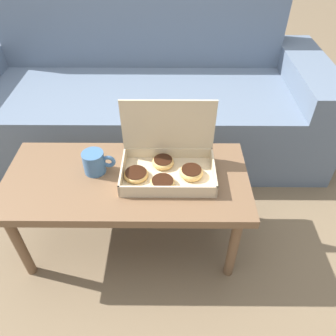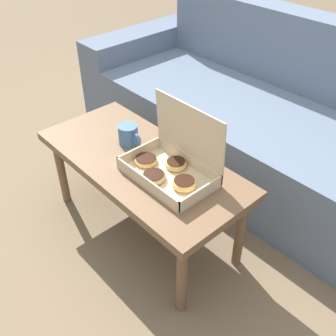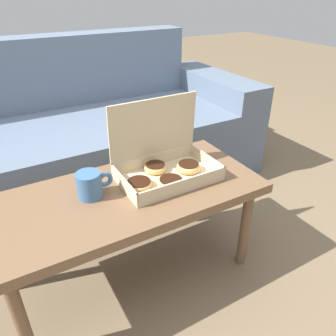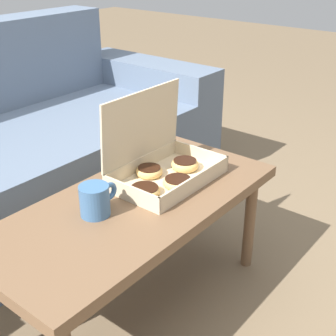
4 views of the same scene
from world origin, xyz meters
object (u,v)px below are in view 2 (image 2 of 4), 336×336
object	(u,v)px
pastry_box	(171,164)
coffee_table	(141,168)
coffee_mug	(129,135)
couch	(256,120)

from	to	relation	value
pastry_box	coffee_table	bearing A→B (deg)	-170.72
pastry_box	coffee_mug	xyz separation A→B (m)	(-0.31, 0.01, -0.01)
pastry_box	coffee_mug	bearing A→B (deg)	178.13
couch	coffee_table	xyz separation A→B (m)	(0.00, -0.89, 0.10)
couch	coffee_mug	bearing A→B (deg)	-98.92
couch	coffee_table	bearing A→B (deg)	-90.00
couch	pastry_box	distance (m)	0.90
couch	coffee_table	distance (m)	0.89
coffee_table	pastry_box	world-z (taller)	pastry_box
pastry_box	coffee_mug	world-z (taller)	pastry_box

